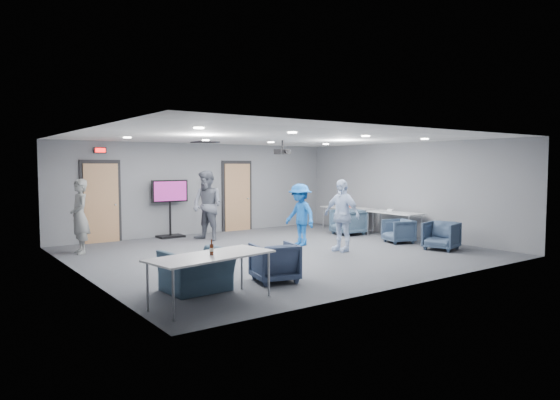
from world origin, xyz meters
TOP-DOWN VIEW (x-y plane):
  - floor at (0.00, 0.00)m, footprint 9.00×9.00m
  - ceiling at (0.00, 0.00)m, footprint 9.00×9.00m
  - wall_back at (0.00, 4.00)m, footprint 9.00×0.02m
  - wall_front at (0.00, -4.00)m, footprint 9.00×0.02m
  - wall_left at (-4.50, 0.00)m, footprint 0.02×8.00m
  - wall_right at (4.50, 0.00)m, footprint 0.02×8.00m
  - door_left at (-3.00, 3.95)m, footprint 1.06×0.17m
  - door_right at (1.20, 3.95)m, footprint 1.06×0.17m
  - exit_sign at (-3.00, 3.93)m, footprint 0.32×0.08m
  - hvac_diffuser at (-0.50, 2.80)m, footprint 0.60×0.60m
  - downlights at (0.00, 0.00)m, footprint 6.18×3.78m
  - person_a at (-3.90, 2.54)m, footprint 0.42×0.64m
  - person_b at (-0.55, 2.62)m, footprint 1.00×1.12m
  - person_c at (1.26, -0.77)m, footprint 0.58×1.07m
  - person_d at (0.98, 0.47)m, footprint 0.62×1.04m
  - chair_right_a at (3.35, 1.18)m, footprint 0.90×0.88m
  - chair_right_b at (3.35, -0.74)m, footprint 0.87×0.85m
  - chair_right_c at (3.35, -2.08)m, footprint 0.92×0.90m
  - chair_front_a at (-1.85, -2.40)m, footprint 0.89×0.91m
  - chair_front_b at (-3.27, -2.23)m, footprint 1.08×0.95m
  - table_right_a at (4.00, 1.89)m, footprint 0.74×1.79m
  - table_right_b at (4.00, -0.01)m, footprint 0.69×1.66m
  - table_front_left at (-3.42, -3.00)m, footprint 2.03×1.12m
  - bottle_front at (-3.42, -3.01)m, footprint 0.06×0.06m
  - bottle_right at (4.12, 2.13)m, footprint 0.06×0.06m
  - snack_box at (4.15, 1.90)m, footprint 0.22×0.19m
  - wrapper at (4.24, 0.33)m, footprint 0.24×0.21m
  - tv_stand at (-1.14, 3.75)m, footprint 1.07×0.51m
  - projector at (0.64, 0.76)m, footprint 0.34×0.33m

SIDE VIEW (x-z plane):
  - floor at x=0.00m, z-range 0.00..0.00m
  - chair_right_b at x=3.35m, z-range 0.00..0.63m
  - chair_front_b at x=-3.27m, z-range 0.00..0.67m
  - chair_right_c at x=3.35m, z-range 0.00..0.69m
  - chair_front_a at x=-1.85m, z-range 0.00..0.69m
  - chair_right_a at x=3.35m, z-range 0.00..0.76m
  - table_right_b at x=4.00m, z-range 0.32..1.05m
  - table_right_a at x=4.00m, z-range 0.32..1.05m
  - table_front_left at x=-3.42m, z-range 0.32..1.05m
  - snack_box at x=4.15m, z-range 0.73..0.77m
  - wrapper at x=4.24m, z-range 0.73..0.78m
  - person_d at x=0.98m, z-range 0.00..1.58m
  - bottle_front at x=-3.42m, z-range 0.70..0.93m
  - bottle_right at x=4.12m, z-range 0.70..0.94m
  - person_c at x=1.26m, z-range 0.00..1.72m
  - person_a at x=-3.90m, z-range 0.00..1.74m
  - tv_stand at x=-1.14m, z-range 0.11..1.75m
  - person_b at x=-0.55m, z-range 0.00..1.91m
  - door_left at x=-3.00m, z-range -0.05..2.19m
  - door_right at x=1.20m, z-range -0.05..2.19m
  - wall_back at x=0.00m, z-range 0.00..2.70m
  - wall_front at x=0.00m, z-range 0.00..2.70m
  - wall_left at x=-4.50m, z-range 0.00..2.70m
  - wall_right at x=4.50m, z-range 0.00..2.70m
  - projector at x=0.64m, z-range 2.23..2.58m
  - exit_sign at x=-3.00m, z-range 2.37..2.53m
  - downlights at x=0.00m, z-range 2.67..2.69m
  - hvac_diffuser at x=-0.50m, z-range 2.67..2.70m
  - ceiling at x=0.00m, z-range 2.70..2.70m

